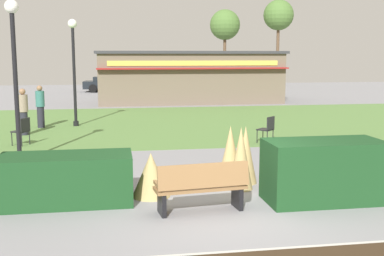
% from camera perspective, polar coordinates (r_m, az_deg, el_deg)
% --- Properties ---
extents(ground_plane, '(80.00, 80.00, 0.00)m').
position_cam_1_polar(ground_plane, '(9.05, 4.65, -9.82)').
color(ground_plane, gray).
extents(lawn_patch, '(36.00, 12.00, 0.01)m').
position_cam_1_polar(lawn_patch, '(20.60, -3.37, 0.65)').
color(lawn_patch, '#5B8442').
rests_on(lawn_patch, ground_plane).
extents(park_bench, '(1.75, 0.71, 0.95)m').
position_cam_1_polar(park_bench, '(8.82, 1.13, -7.03)').
color(park_bench, olive).
rests_on(park_bench, ground_plane).
extents(hedge_left, '(2.54, 1.10, 0.96)m').
position_cam_1_polar(hedge_left, '(9.66, -14.74, -5.92)').
color(hedge_left, '#19421E').
rests_on(hedge_left, ground_plane).
extents(hedge_right, '(2.29, 1.10, 1.22)m').
position_cam_1_polar(hedge_right, '(9.80, 15.41, -4.97)').
color(hedge_right, '#19421E').
rests_on(hedge_right, ground_plane).
extents(ornamental_grass_behind_left, '(0.78, 0.78, 0.91)m').
position_cam_1_polar(ornamental_grass_behind_left, '(9.84, -4.91, -5.57)').
color(ornamental_grass_behind_left, tan).
rests_on(ornamental_grass_behind_left, ground_plane).
extents(ornamental_grass_behind_right, '(0.53, 0.53, 1.36)m').
position_cam_1_polar(ornamental_grass_behind_right, '(10.33, 5.83, -3.61)').
color(ornamental_grass_behind_right, tan).
rests_on(ornamental_grass_behind_right, ground_plane).
extents(ornamental_grass_behind_center, '(0.58, 0.58, 1.31)m').
position_cam_1_polar(ornamental_grass_behind_center, '(10.80, 4.58, -3.18)').
color(ornamental_grass_behind_center, tan).
rests_on(ornamental_grass_behind_center, ground_plane).
extents(ornamental_grass_behind_far, '(0.53, 0.53, 1.30)m').
position_cam_1_polar(ornamental_grass_behind_far, '(10.85, 6.38, -3.18)').
color(ornamental_grass_behind_far, tan).
rests_on(ornamental_grass_behind_far, ground_plane).
extents(lamppost_mid, '(0.36, 0.36, 4.29)m').
position_cam_1_polar(lamppost_mid, '(13.53, -20.38, 7.40)').
color(lamppost_mid, black).
rests_on(lamppost_mid, ground_plane).
extents(lamppost_far, '(0.36, 0.36, 4.29)m').
position_cam_1_polar(lamppost_far, '(19.97, -13.91, 7.92)').
color(lamppost_far, black).
rests_on(lamppost_far, ground_plane).
extents(food_kiosk, '(11.23, 5.33, 3.11)m').
position_cam_1_polar(food_kiosk, '(29.87, -0.46, 6.16)').
color(food_kiosk, '#6B5B4C').
rests_on(food_kiosk, ground_plane).
extents(cafe_chair_west, '(0.62, 0.62, 0.89)m').
position_cam_1_polar(cafe_chair_west, '(15.85, 9.00, 0.07)').
color(cafe_chair_west, black).
rests_on(cafe_chair_west, ground_plane).
extents(cafe_chair_east, '(0.60, 0.60, 0.89)m').
position_cam_1_polar(cafe_chair_east, '(16.23, -19.53, -0.13)').
color(cafe_chair_east, black).
rests_on(cafe_chair_east, ground_plane).
extents(person_strolling, '(0.34, 0.34, 1.69)m').
position_cam_1_polar(person_strolling, '(18.30, -19.44, 1.87)').
color(person_strolling, '#23232D').
rests_on(person_strolling, ground_plane).
extents(person_standing, '(0.34, 0.34, 1.69)m').
position_cam_1_polar(person_standing, '(19.96, -17.61, 2.49)').
color(person_standing, '#23232D').
rests_on(person_standing, ground_plane).
extents(parked_car_west_slot, '(4.35, 2.36, 1.20)m').
position_cam_1_polar(parked_car_west_slot, '(38.70, -9.68, 5.24)').
color(parked_car_west_slot, black).
rests_on(parked_car_west_slot, ground_plane).
extents(parked_car_center_slot, '(4.31, 2.28, 1.20)m').
position_cam_1_polar(parked_car_center_slot, '(38.99, -2.31, 5.38)').
color(parked_car_center_slot, '#2D6638').
rests_on(parked_car_center_slot, ground_plane).
extents(parked_car_east_slot, '(4.22, 2.09, 1.20)m').
position_cam_1_polar(parked_car_east_slot, '(39.89, 4.76, 5.43)').
color(parked_car_east_slot, silver).
rests_on(parked_car_east_slot, ground_plane).
extents(tree_left_bg, '(2.80, 2.80, 7.96)m').
position_cam_1_polar(tree_left_bg, '(46.27, 10.27, 13.01)').
color(tree_left_bg, brown).
rests_on(tree_left_bg, ground_plane).
extents(tree_right_bg, '(2.80, 2.80, 7.08)m').
position_cam_1_polar(tree_right_bg, '(45.52, 3.94, 12.10)').
color(tree_right_bg, brown).
rests_on(tree_right_bg, ground_plane).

